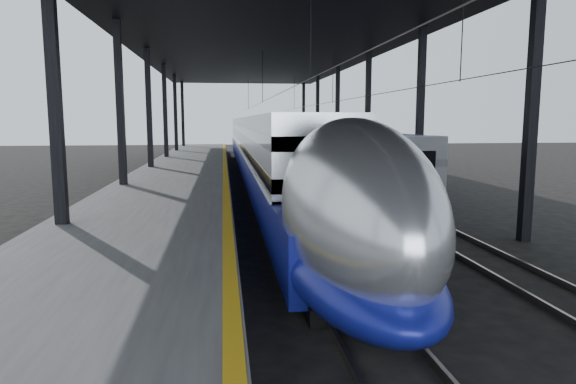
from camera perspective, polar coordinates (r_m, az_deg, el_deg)
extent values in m
plane|color=black|center=(12.17, -3.09, -12.12)|extent=(160.00, 160.00, 0.00)
cube|color=#4C4C4F|center=(31.73, -12.03, 1.12)|extent=(6.00, 80.00, 1.00)
cube|color=gold|center=(31.56, -6.98, 2.12)|extent=(0.30, 80.00, 0.01)
cube|color=slate|center=(31.74, -3.38, 0.52)|extent=(0.08, 80.00, 0.16)
cube|color=slate|center=(31.86, -0.79, 0.56)|extent=(0.08, 80.00, 0.16)
cube|color=slate|center=(32.45, 5.47, 0.66)|extent=(0.08, 80.00, 0.16)
cube|color=slate|center=(32.79, 7.92, 0.69)|extent=(0.08, 80.00, 0.16)
cube|color=black|center=(17.15, -24.43, 8.34)|extent=(0.35, 0.35, 9.00)
cube|color=black|center=(19.42, 25.44, 8.15)|extent=(0.35, 0.35, 9.00)
cube|color=black|center=(26.88, -18.11, 8.25)|extent=(0.35, 0.35, 9.00)
cube|color=black|center=(28.38, 14.46, 8.35)|extent=(0.35, 0.35, 9.00)
cube|color=black|center=(36.75, -15.17, 8.18)|extent=(0.35, 0.35, 9.00)
cube|color=black|center=(37.86, 8.85, 8.34)|extent=(0.35, 0.35, 9.00)
cube|color=black|center=(46.67, -13.48, 8.12)|extent=(0.35, 0.35, 9.00)
cube|color=black|center=(47.55, 5.50, 8.30)|extent=(0.35, 0.35, 9.00)
cube|color=black|center=(56.63, -12.38, 8.09)|extent=(0.35, 0.35, 9.00)
cube|color=black|center=(57.35, 3.29, 8.25)|extent=(0.35, 0.35, 9.00)
cube|color=black|center=(66.59, -11.61, 8.06)|extent=(0.35, 0.35, 9.00)
cube|color=black|center=(67.21, 1.73, 8.21)|extent=(0.35, 0.35, 9.00)
cube|color=black|center=(31.93, -2.36, 17.08)|extent=(18.00, 75.00, 0.45)
cylinder|color=slate|center=(31.56, -2.13, 10.34)|extent=(0.03, 74.00, 0.03)
cylinder|color=slate|center=(32.38, 6.86, 10.23)|extent=(0.03, 74.00, 0.03)
cube|color=silver|center=(42.61, -3.43, 5.47)|extent=(2.96, 57.00, 4.09)
cube|color=navy|center=(41.19, -3.28, 3.61)|extent=(3.05, 62.00, 1.58)
cube|color=silver|center=(42.63, -3.43, 4.86)|extent=(3.07, 57.00, 0.10)
cube|color=black|center=(42.57, -3.44, 7.05)|extent=(3.01, 57.00, 0.43)
cube|color=black|center=(42.61, -3.43, 5.47)|extent=(3.01, 57.00, 0.43)
ellipsoid|color=silver|center=(11.49, 6.99, -2.00)|extent=(2.96, 8.40, 4.09)
ellipsoid|color=navy|center=(11.75, 6.89, -7.66)|extent=(3.05, 8.40, 1.74)
ellipsoid|color=black|center=(8.90, 11.15, 0.33)|extent=(1.53, 2.20, 0.92)
cube|color=black|center=(12.00, 6.82, -11.44)|extent=(2.25, 2.60, 0.40)
cube|color=black|center=(33.33, -2.32, 1.09)|extent=(2.25, 2.60, 0.40)
cube|color=navy|center=(30.06, 7.88, 3.35)|extent=(2.53, 18.00, 3.43)
cube|color=gray|center=(22.09, 13.52, 1.57)|extent=(2.57, 1.20, 3.48)
cube|color=black|center=(21.45, 14.17, 3.43)|extent=(1.54, 0.06, 0.77)
cube|color=#B50D20|center=(21.57, 14.06, 0.32)|extent=(1.08, 0.06, 0.50)
cube|color=gray|center=(48.63, 2.06, 5.14)|extent=(2.53, 18.00, 3.43)
cube|color=gray|center=(67.43, -0.54, 5.93)|extent=(2.53, 18.00, 3.43)
cube|color=black|center=(24.55, 11.43, -1.58)|extent=(1.99, 2.40, 0.36)
cube|color=black|center=(45.78, 2.65, 2.93)|extent=(1.99, 2.40, 0.36)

